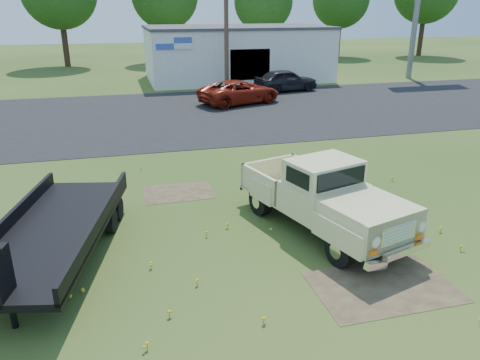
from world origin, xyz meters
name	(u,v)px	position (x,y,z in m)	size (l,w,h in m)	color
ground	(272,233)	(0.00, 0.00, 0.00)	(140.00, 140.00, 0.00)	#294516
asphalt_lot	(186,114)	(0.00, 15.00, 0.00)	(90.00, 14.00, 0.02)	black
dirt_patch_a	(383,287)	(1.50, -3.00, 0.00)	(3.00, 2.00, 0.01)	#453324
dirt_patch_b	(179,192)	(-2.00, 3.50, 0.00)	(2.20, 1.60, 0.01)	#453324
commercial_building	(236,53)	(6.00, 26.99, 2.10)	(14.20, 8.20, 4.15)	silver
utility_pole_mid	(226,22)	(4.00, 22.00, 4.60)	(1.60, 0.30, 9.00)	#463420
treeline_e	(263,2)	(12.00, 39.00, 5.98)	(6.08, 6.08, 9.04)	#382519
vintage_pickup_truck	(322,196)	(1.31, -0.13, 0.99)	(2.11, 5.44, 1.97)	beige
flatbed_trailer	(54,225)	(-5.33, -0.01, 0.89)	(2.19, 6.56, 1.79)	black
red_pickup	(240,92)	(3.63, 17.03, 0.71)	(2.35, 5.09, 1.42)	maroon
dark_sedan	(286,80)	(7.84, 20.46, 0.76)	(1.79, 4.46, 1.52)	black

